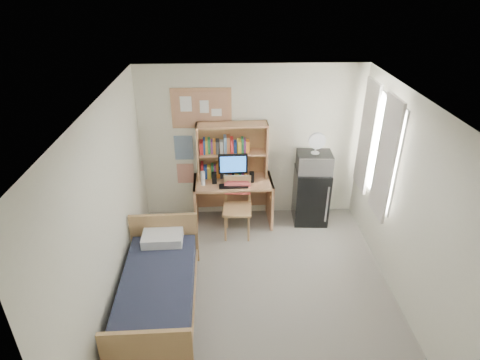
{
  "coord_description": "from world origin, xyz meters",
  "views": [
    {
      "loc": [
        -0.39,
        -3.97,
        3.86
      ],
      "look_at": [
        -0.21,
        1.2,
        1.11
      ],
      "focal_mm": 30.0,
      "sensor_mm": 36.0,
      "label": 1
    }
  ],
  "objects_px": {
    "desk": "(233,202)",
    "mini_fridge": "(311,195)",
    "bed": "(158,294)",
    "monitor": "(233,169)",
    "speaker_left": "(214,178)",
    "microwave": "(314,162)",
    "desk_chair": "(237,208)",
    "speaker_right": "(252,177)",
    "desk_fan": "(316,144)",
    "bulletin_board": "(201,108)"
  },
  "relations": [
    {
      "from": "bulletin_board",
      "to": "monitor",
      "type": "bearing_deg",
      "value": -38.66
    },
    {
      "from": "speaker_right",
      "to": "monitor",
      "type": "bearing_deg",
      "value": -180.0
    },
    {
      "from": "desk_fan",
      "to": "monitor",
      "type": "bearing_deg",
      "value": -173.48
    },
    {
      "from": "desk",
      "to": "speaker_right",
      "type": "xyz_separation_m",
      "value": [
        0.3,
        -0.05,
        0.49
      ]
    },
    {
      "from": "desk",
      "to": "bulletin_board",
      "type": "bearing_deg",
      "value": 143.81
    },
    {
      "from": "mini_fridge",
      "to": "speaker_left",
      "type": "height_order",
      "value": "speaker_left"
    },
    {
      "from": "monitor",
      "to": "desk_fan",
      "type": "relative_size",
      "value": 1.49
    },
    {
      "from": "microwave",
      "to": "speaker_right",
      "type": "bearing_deg",
      "value": -173.01
    },
    {
      "from": "mini_fridge",
      "to": "monitor",
      "type": "bearing_deg",
      "value": -172.61
    },
    {
      "from": "desk_chair",
      "to": "speaker_left",
      "type": "distance_m",
      "value": 0.61
    },
    {
      "from": "bed",
      "to": "speaker_left",
      "type": "height_order",
      "value": "speaker_left"
    },
    {
      "from": "bed",
      "to": "monitor",
      "type": "relative_size",
      "value": 3.71
    },
    {
      "from": "bulletin_board",
      "to": "desk",
      "type": "height_order",
      "value": "bulletin_board"
    },
    {
      "from": "mini_fridge",
      "to": "desk_fan",
      "type": "distance_m",
      "value": 0.95
    },
    {
      "from": "desk_fan",
      "to": "mini_fridge",
      "type": "bearing_deg",
      "value": 90.0
    },
    {
      "from": "desk_chair",
      "to": "mini_fridge",
      "type": "bearing_deg",
      "value": 21.01
    },
    {
      "from": "mini_fridge",
      "to": "microwave",
      "type": "relative_size",
      "value": 1.72
    },
    {
      "from": "speaker_left",
      "to": "bed",
      "type": "bearing_deg",
      "value": -111.97
    },
    {
      "from": "speaker_left",
      "to": "microwave",
      "type": "bearing_deg",
      "value": 1.29
    },
    {
      "from": "bulletin_board",
      "to": "microwave",
      "type": "bearing_deg",
      "value": -9.55
    },
    {
      "from": "bulletin_board",
      "to": "desk_fan",
      "type": "height_order",
      "value": "bulletin_board"
    },
    {
      "from": "bulletin_board",
      "to": "desk_fan",
      "type": "bearing_deg",
      "value": -9.55
    },
    {
      "from": "desk",
      "to": "bed",
      "type": "bearing_deg",
      "value": -118.72
    },
    {
      "from": "mini_fridge",
      "to": "bed",
      "type": "bearing_deg",
      "value": -136.1
    },
    {
      "from": "desk",
      "to": "desk_chair",
      "type": "xyz_separation_m",
      "value": [
        0.06,
        -0.36,
        0.09
      ]
    },
    {
      "from": "mini_fridge",
      "to": "bed",
      "type": "relative_size",
      "value": 0.51
    },
    {
      "from": "bed",
      "to": "monitor",
      "type": "bearing_deg",
      "value": 61.06
    },
    {
      "from": "mini_fridge",
      "to": "speaker_right",
      "type": "bearing_deg",
      "value": -171.88
    },
    {
      "from": "desk",
      "to": "mini_fridge",
      "type": "bearing_deg",
      "value": -0.17
    },
    {
      "from": "bulletin_board",
      "to": "bed",
      "type": "relative_size",
      "value": 0.52
    },
    {
      "from": "desk_chair",
      "to": "speaker_right",
      "type": "xyz_separation_m",
      "value": [
        0.24,
        0.31,
        0.39
      ]
    },
    {
      "from": "bulletin_board",
      "to": "desk",
      "type": "relative_size",
      "value": 0.74
    },
    {
      "from": "mini_fridge",
      "to": "speaker_left",
      "type": "xyz_separation_m",
      "value": [
        -1.61,
        -0.11,
        0.42
      ]
    },
    {
      "from": "bed",
      "to": "speaker_left",
      "type": "relative_size",
      "value": 9.85
    },
    {
      "from": "microwave",
      "to": "desk_chair",
      "type": "bearing_deg",
      "value": -160.18
    },
    {
      "from": "desk",
      "to": "mini_fridge",
      "type": "xyz_separation_m",
      "value": [
        1.31,
        0.04,
        0.07
      ]
    },
    {
      "from": "bed",
      "to": "bulletin_board",
      "type": "bearing_deg",
      "value": 76.07
    },
    {
      "from": "desk_fan",
      "to": "desk_chair",
      "type": "bearing_deg",
      "value": -160.18
    },
    {
      "from": "mini_fridge",
      "to": "desk_fan",
      "type": "xyz_separation_m",
      "value": [
        -0.0,
        -0.02,
        0.95
      ]
    },
    {
      "from": "desk",
      "to": "monitor",
      "type": "relative_size",
      "value": 2.6
    },
    {
      "from": "mini_fridge",
      "to": "desk_fan",
      "type": "height_order",
      "value": "desk_fan"
    },
    {
      "from": "bed",
      "to": "mini_fridge",
      "type": "bearing_deg",
      "value": 39.52
    },
    {
      "from": "bulletin_board",
      "to": "bed",
      "type": "xyz_separation_m",
      "value": [
        -0.5,
        -2.27,
        -1.67
      ]
    },
    {
      "from": "desk",
      "to": "monitor",
      "type": "xyz_separation_m",
      "value": [
        0.0,
        -0.06,
        0.65
      ]
    },
    {
      "from": "speaker_left",
      "to": "desk_fan",
      "type": "bearing_deg",
      "value": 1.29
    },
    {
      "from": "speaker_left",
      "to": "bulletin_board",
      "type": "bearing_deg",
      "value": 112.41
    },
    {
      "from": "bulletin_board",
      "to": "speaker_left",
      "type": "xyz_separation_m",
      "value": [
        0.18,
        -0.39,
        -1.03
      ]
    },
    {
      "from": "bulletin_board",
      "to": "microwave",
      "type": "relative_size",
      "value": 1.72
    },
    {
      "from": "mini_fridge",
      "to": "speaker_left",
      "type": "relative_size",
      "value": 5.07
    },
    {
      "from": "mini_fridge",
      "to": "desk_fan",
      "type": "relative_size",
      "value": 2.85
    }
  ]
}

